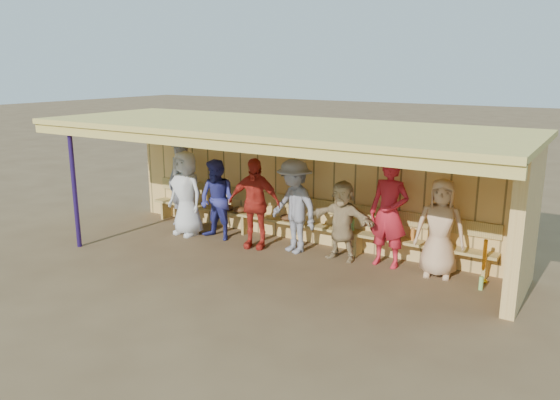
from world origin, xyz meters
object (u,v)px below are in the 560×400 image
at_px(player_f, 342,221).
at_px(player_g, 389,213).
at_px(player_a, 181,183).
at_px(bench, 300,218).
at_px(player_d, 254,203).
at_px(player_b, 186,193).
at_px(player_e, 294,206).
at_px(player_h, 440,228).
at_px(player_c, 217,200).

distance_m(player_f, player_g, 0.87).
bearing_deg(player_a, bench, 14.09).
relative_size(player_a, player_g, 0.99).
bearing_deg(player_f, bench, 161.05).
height_order(player_d, player_g, player_g).
relative_size(player_b, player_e, 0.99).
height_order(player_a, player_e, player_a).
bearing_deg(player_f, player_b, -172.41).
bearing_deg(player_g, bench, 173.71).
bearing_deg(player_h, player_g, 168.14).
bearing_deg(player_e, player_b, -155.27).
bearing_deg(player_c, player_f, 8.70).
height_order(player_d, player_e, player_e).
distance_m(player_a, player_h, 5.75).
relative_size(player_a, player_d, 1.08).
xyz_separation_m(player_e, player_f, (0.96, 0.09, -0.16)).
height_order(player_c, player_g, player_g).
xyz_separation_m(player_c, player_g, (3.53, 0.37, 0.14)).
xyz_separation_m(player_a, player_c, (1.31, -0.37, -0.13)).
distance_m(player_a, player_e, 3.05).
distance_m(player_c, player_h, 4.45).
distance_m(player_d, player_f, 1.79).
height_order(player_g, player_h, player_g).
distance_m(player_b, player_d, 1.69).
xyz_separation_m(player_g, bench, (-1.96, 0.31, -0.44)).
distance_m(player_b, player_c, 0.76).
xyz_separation_m(player_e, bench, (-0.17, 0.53, -0.37)).
bearing_deg(player_g, player_h, 2.55).
bearing_deg(player_g, player_f, -168.22).
distance_m(player_e, player_g, 1.81).
relative_size(player_a, player_f, 1.29).
bearing_deg(player_g, player_c, -171.53).
relative_size(player_b, player_g, 0.92).
xyz_separation_m(player_d, player_f, (1.76, 0.26, -0.15)).
height_order(player_a, player_h, player_a).
bearing_deg(bench, player_a, -173.93).
bearing_deg(player_g, player_a, -177.45).
relative_size(player_a, player_e, 1.07).
bearing_deg(player_g, player_b, -171.44).
bearing_deg(player_a, player_f, 6.08).
bearing_deg(bench, player_e, -72.23).
xyz_separation_m(player_f, player_g, (0.83, 0.14, 0.23)).
relative_size(player_a, player_c, 1.16).
bearing_deg(player_a, player_h, 8.02).
height_order(player_e, player_h, player_e).
bearing_deg(bench, player_d, -132.29).
distance_m(player_a, player_g, 4.84).
height_order(player_e, player_f, player_e).
distance_m(player_d, player_e, 0.82).
relative_size(player_b, player_c, 1.08).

